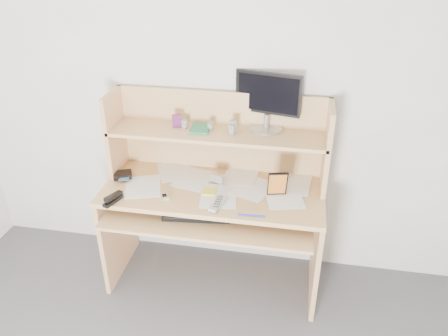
% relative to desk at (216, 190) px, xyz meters
% --- Properties ---
extents(back_wall, '(3.60, 0.04, 2.50)m').
position_rel_desk_xyz_m(back_wall, '(0.00, 0.24, 0.56)').
color(back_wall, silver).
rests_on(back_wall, floor).
extents(desk, '(1.40, 0.70, 1.30)m').
position_rel_desk_xyz_m(desk, '(0.00, 0.00, 0.00)').
color(desk, tan).
rests_on(desk, floor).
extents(paper_clutter, '(1.32, 0.54, 0.01)m').
position_rel_desk_xyz_m(paper_clutter, '(0.00, -0.08, 0.06)').
color(paper_clutter, silver).
rests_on(paper_clutter, desk).
extents(keyboard, '(0.43, 0.19, 0.03)m').
position_rel_desk_xyz_m(keyboard, '(-0.07, -0.25, -0.03)').
color(keyboard, black).
rests_on(keyboard, desk).
extents(tv_remote, '(0.09, 0.18, 0.02)m').
position_rel_desk_xyz_m(tv_remote, '(0.07, -0.26, 0.07)').
color(tv_remote, '#A8A8A3').
rests_on(tv_remote, paper_clutter).
extents(flip_phone, '(0.07, 0.09, 0.02)m').
position_rel_desk_xyz_m(flip_phone, '(-0.27, -0.23, 0.07)').
color(flip_phone, silver).
rests_on(flip_phone, paper_clutter).
extents(stapler, '(0.08, 0.15, 0.04)m').
position_rel_desk_xyz_m(stapler, '(-0.56, -0.34, 0.08)').
color(stapler, black).
rests_on(stapler, paper_clutter).
extents(wallet, '(0.14, 0.13, 0.03)m').
position_rel_desk_xyz_m(wallet, '(-0.62, -0.04, 0.08)').
color(wallet, black).
rests_on(wallet, paper_clutter).
extents(sticky_note_pad, '(0.09, 0.09, 0.01)m').
position_rel_desk_xyz_m(sticky_note_pad, '(-0.02, -0.13, 0.06)').
color(sticky_note_pad, yellow).
rests_on(sticky_note_pad, desk).
extents(digital_camera, '(0.09, 0.06, 0.05)m').
position_rel_desk_xyz_m(digital_camera, '(0.01, 0.00, 0.09)').
color(digital_camera, '#A8A8AA').
rests_on(digital_camera, paper_clutter).
extents(game_case, '(0.12, 0.04, 0.17)m').
position_rel_desk_xyz_m(game_case, '(0.40, -0.10, 0.15)').
color(game_case, black).
rests_on(game_case, paper_clutter).
extents(blue_pen, '(0.16, 0.02, 0.01)m').
position_rel_desk_xyz_m(blue_pen, '(0.28, -0.34, 0.07)').
color(blue_pen, '#1A23C9').
rests_on(blue_pen, paper_clutter).
extents(card_box, '(0.06, 0.04, 0.08)m').
position_rel_desk_xyz_m(card_box, '(-0.27, 0.10, 0.43)').
color(card_box, maroon).
rests_on(card_box, desk).
extents(shelf_book, '(0.13, 0.17, 0.02)m').
position_rel_desk_xyz_m(shelf_book, '(-0.11, 0.08, 0.39)').
color(shelf_book, '#317B50').
rests_on(shelf_book, desk).
extents(chip_stack_a, '(0.05, 0.05, 0.05)m').
position_rel_desk_xyz_m(chip_stack_a, '(-0.22, 0.09, 0.41)').
color(chip_stack_a, black).
rests_on(chip_stack_a, desk).
extents(chip_stack_b, '(0.04, 0.04, 0.06)m').
position_rel_desk_xyz_m(chip_stack_b, '(0.09, 0.05, 0.42)').
color(chip_stack_b, silver).
rests_on(chip_stack_b, desk).
extents(chip_stack_c, '(0.04, 0.04, 0.05)m').
position_rel_desk_xyz_m(chip_stack_c, '(-0.05, 0.10, 0.41)').
color(chip_stack_c, black).
rests_on(chip_stack_c, desk).
extents(chip_stack_d, '(0.06, 0.06, 0.08)m').
position_rel_desk_xyz_m(chip_stack_d, '(0.10, 0.09, 0.43)').
color(chip_stack_d, white).
rests_on(chip_stack_d, desk).
extents(monitor, '(0.42, 0.21, 0.36)m').
position_rel_desk_xyz_m(monitor, '(0.30, 0.18, 0.58)').
color(monitor, '#A5A6AA').
rests_on(monitor, desk).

